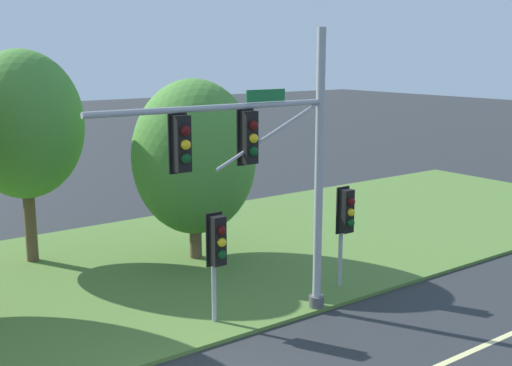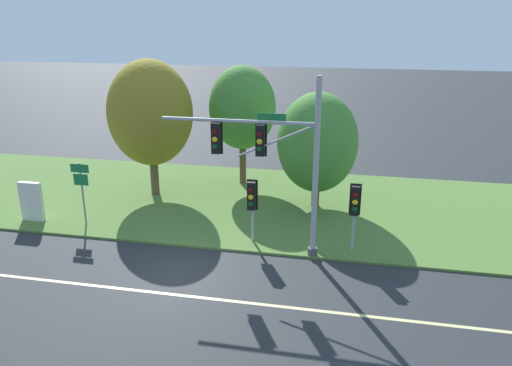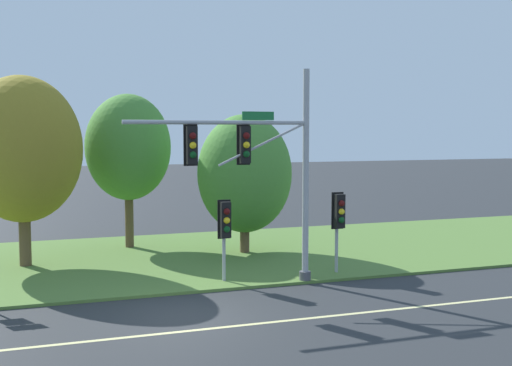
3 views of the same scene
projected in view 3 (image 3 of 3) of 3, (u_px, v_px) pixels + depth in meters
The scene contains 9 objects.
ground_plane at pixel (187, 318), 18.04m from camera, with size 160.00×160.00×0.00m, color #282B2D.
lane_stripe at pixel (197, 330), 16.91m from camera, with size 36.00×0.16×0.01m, color beige.
grass_verge at pixel (141, 260), 25.80m from camera, with size 48.00×11.50×0.10m, color #517533.
traffic_signal_mast at pixel (260, 161), 21.27m from camera, with size 6.36×0.49×7.22m.
pedestrian_signal_near_kerb at pixel (225, 224), 21.74m from camera, with size 0.46×0.55×2.81m.
pedestrian_signal_further_along at pixel (339, 215), 23.06m from camera, with size 0.46×0.55×2.94m.
tree_nearest_road at pixel (22, 149), 24.16m from camera, with size 4.44×4.44×7.23m.
tree_left_of_mast at pixel (128, 148), 28.08m from camera, with size 3.72×3.72×6.75m.
tree_behind_signpost at pixel (245, 174), 26.95m from camera, with size 3.98×3.98×5.83m.
Camera 3 is at (-3.94, -17.33, 5.27)m, focal length 45.00 mm.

